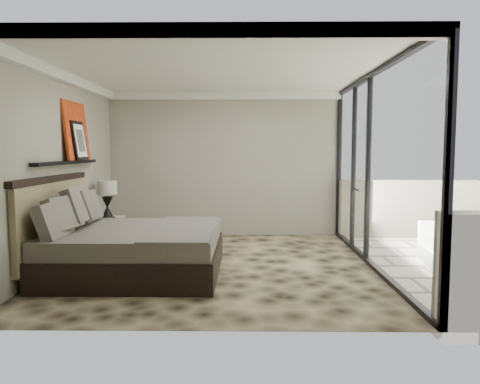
{
  "coord_description": "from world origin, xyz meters",
  "views": [
    {
      "loc": [
        0.42,
        -6.7,
        1.68
      ],
      "look_at": [
        0.33,
        0.4,
        1.04
      ],
      "focal_mm": 35.0,
      "sensor_mm": 36.0,
      "label": 1
    }
  ],
  "objects_px": {
    "bed": "(129,246)",
    "table_lamp": "(107,194)",
    "nightstand": "(108,233)",
    "ottoman": "(476,233)",
    "lounger": "(456,256)"
  },
  "relations": [
    {
      "from": "table_lamp",
      "to": "lounger",
      "type": "height_order",
      "value": "table_lamp"
    },
    {
      "from": "bed",
      "to": "ottoman",
      "type": "relative_size",
      "value": 4.87
    },
    {
      "from": "lounger",
      "to": "bed",
      "type": "bearing_deg",
      "value": -169.22
    },
    {
      "from": "table_lamp",
      "to": "ottoman",
      "type": "bearing_deg",
      "value": 0.67
    },
    {
      "from": "table_lamp",
      "to": "lounger",
      "type": "relative_size",
      "value": 0.4
    },
    {
      "from": "ottoman",
      "to": "lounger",
      "type": "height_order",
      "value": "lounger"
    },
    {
      "from": "bed",
      "to": "ottoman",
      "type": "xyz_separation_m",
      "value": [
        5.62,
        1.84,
        -0.13
      ]
    },
    {
      "from": "bed",
      "to": "table_lamp",
      "type": "height_order",
      "value": "bed"
    },
    {
      "from": "ottoman",
      "to": "lounger",
      "type": "bearing_deg",
      "value": -123.82
    },
    {
      "from": "bed",
      "to": "table_lamp",
      "type": "distance_m",
      "value": 2.02
    },
    {
      "from": "bed",
      "to": "nightstand",
      "type": "xyz_separation_m",
      "value": [
        -0.8,
        1.73,
        -0.12
      ]
    },
    {
      "from": "nightstand",
      "to": "bed",
      "type": "bearing_deg",
      "value": -47.55
    },
    {
      "from": "nightstand",
      "to": "table_lamp",
      "type": "distance_m",
      "value": 0.68
    },
    {
      "from": "nightstand",
      "to": "lounger",
      "type": "xyz_separation_m",
      "value": [
        5.37,
        -1.46,
        -0.06
      ]
    },
    {
      "from": "table_lamp",
      "to": "ottoman",
      "type": "height_order",
      "value": "table_lamp"
    }
  ]
}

